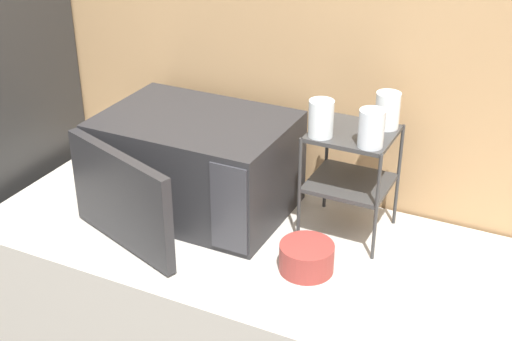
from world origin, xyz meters
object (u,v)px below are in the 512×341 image
object	(u,v)px
microwave	(192,165)
glass_front_left	(321,118)
glass_back_right	(387,110)
glass_front_right	(371,128)
bowl	(307,258)
dish_rack	(351,161)

from	to	relation	value
microwave	glass_front_left	world-z (taller)	glass_front_left
glass_back_right	glass_front_right	bearing A→B (deg)	-90.95
bowl	microwave	bearing A→B (deg)	161.16
microwave	bowl	bearing A→B (deg)	-18.84
glass_front_left	dish_rack	bearing A→B (deg)	42.40
glass_back_right	bowl	bearing A→B (deg)	-108.94
bowl	dish_rack	bearing A→B (deg)	82.29
glass_back_right	glass_front_right	xyz separation A→B (m)	(-0.00, -0.13, 0.00)
microwave	glass_front_left	bearing A→B (deg)	2.73
glass_front_right	bowl	world-z (taller)	glass_front_right
microwave	glass_back_right	xyz separation A→B (m)	(0.54, 0.15, 0.22)
microwave	glass_front_right	xyz separation A→B (m)	(0.54, 0.02, 0.22)
microwave	dish_rack	distance (m)	0.48
glass_back_right	bowl	distance (m)	0.46
glass_back_right	bowl	world-z (taller)	glass_back_right
glass_front_right	glass_back_right	bearing A→B (deg)	89.05
glass_front_left	glass_front_right	distance (m)	0.14
dish_rack	glass_back_right	size ratio (longest dim) A/B	3.16
dish_rack	glass_front_right	size ratio (longest dim) A/B	3.16
glass_front_right	microwave	bearing A→B (deg)	-178.29
dish_rack	glass_front_left	world-z (taller)	glass_front_left
microwave	dish_rack	world-z (taller)	dish_rack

